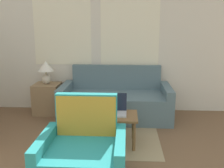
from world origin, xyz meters
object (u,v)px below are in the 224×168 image
(laptop, at_px, (116,109))
(cup_navy, at_px, (94,115))
(table_lamp, at_px, (46,69))
(snack_bowl, at_px, (89,111))
(armchair, at_px, (83,158))
(couch, at_px, (116,102))
(coffee_table, at_px, (108,119))

(laptop, distance_m, cup_navy, 0.36)
(table_lamp, xyz_separation_m, snack_bowl, (0.98, -1.24, -0.39))
(table_lamp, height_order, laptop, table_lamp)
(armchair, bearing_deg, couch, 83.00)
(armchair, distance_m, snack_bowl, 0.98)
(couch, distance_m, armchair, 2.07)
(table_lamp, distance_m, laptop, 1.85)
(armchair, height_order, coffee_table, armchair)
(snack_bowl, bearing_deg, cup_navy, -62.01)
(couch, xyz_separation_m, snack_bowl, (-0.33, -1.10, 0.19))
(armchair, bearing_deg, table_lamp, 115.66)
(cup_navy, bearing_deg, coffee_table, 40.00)
(armchair, xyz_separation_m, snack_bowl, (-0.07, 0.95, 0.20))
(armchair, xyz_separation_m, coffee_table, (0.19, 0.92, 0.11))
(coffee_table, distance_m, cup_navy, 0.24)
(table_lamp, xyz_separation_m, coffee_table, (1.24, -1.27, -0.48))
(table_lamp, height_order, snack_bowl, table_lamp)
(snack_bowl, bearing_deg, table_lamp, 128.33)
(armchair, height_order, snack_bowl, armchair)
(laptop, height_order, cup_navy, laptop)
(armchair, relative_size, cup_navy, 9.63)
(cup_navy, xyz_separation_m, snack_bowl, (-0.09, 0.18, -0.01))
(armchair, height_order, cup_navy, armchair)
(armchair, bearing_deg, laptop, 72.50)
(couch, distance_m, snack_bowl, 1.16)
(armchair, xyz_separation_m, cup_navy, (0.02, 0.77, 0.21))
(table_lamp, distance_m, cup_navy, 1.81)
(couch, bearing_deg, armchair, -97.00)
(couch, height_order, armchair, couch)
(armchair, distance_m, table_lamp, 2.50)
(couch, xyz_separation_m, coffee_table, (-0.06, -1.14, 0.09))
(table_lamp, bearing_deg, snack_bowl, -51.67)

